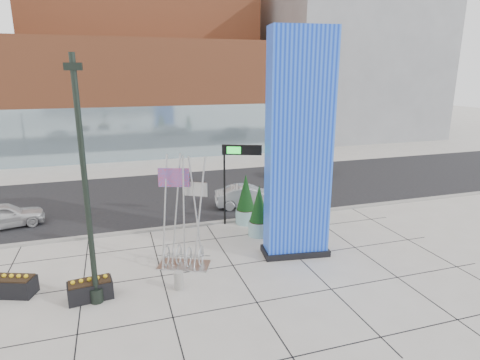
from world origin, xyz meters
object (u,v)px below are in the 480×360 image
object	(u,v)px
overhead_street_sign	(238,156)
lamp_post	(88,209)
car_silver_mid	(248,197)
blue_pylon	(299,151)
concrete_bollard	(179,280)
public_art_sculpture	(184,238)
car_white_west	(4,216)

from	to	relation	value
overhead_street_sign	lamp_post	bearing A→B (deg)	-117.43
lamp_post	car_silver_mid	world-z (taller)	lamp_post
blue_pylon	concrete_bollard	size ratio (longest dim) A/B	13.79
public_art_sculpture	concrete_bollard	distance (m)	2.12
blue_pylon	concrete_bollard	world-z (taller)	blue_pylon
concrete_bollard	car_white_west	distance (m)	11.92
car_white_west	blue_pylon	bearing A→B (deg)	-132.63
car_silver_mid	overhead_street_sign	bearing A→B (deg)	159.00
lamp_post	car_white_west	bearing A→B (deg)	118.22
blue_pylon	lamp_post	xyz separation A→B (m)	(-8.47, -1.48, -1.21)
overhead_street_sign	concrete_bollard	bearing A→B (deg)	-102.40
public_art_sculpture	overhead_street_sign	bearing A→B (deg)	72.77
public_art_sculpture	car_white_west	world-z (taller)	public_art_sculpture
concrete_bollard	overhead_street_sign	size ratio (longest dim) A/B	0.16
lamp_post	car_white_west	xyz separation A→B (m)	(-4.83, 9.00, -2.83)
public_art_sculpture	blue_pylon	bearing A→B (deg)	20.35
lamp_post	car_silver_mid	distance (m)	12.25
blue_pylon	car_white_west	size ratio (longest dim) A/B	2.49
concrete_bollard	blue_pylon	bearing A→B (deg)	15.19
overhead_street_sign	blue_pylon	bearing A→B (deg)	-51.28
blue_pylon	lamp_post	distance (m)	8.68
blue_pylon	public_art_sculpture	distance (m)	6.07
blue_pylon	public_art_sculpture	world-z (taller)	blue_pylon
lamp_post	car_silver_mid	bearing A→B (deg)	44.11
blue_pylon	car_silver_mid	world-z (taller)	blue_pylon
car_white_west	lamp_post	bearing A→B (deg)	-164.91
concrete_bollard	overhead_street_sign	xyz separation A→B (m)	(4.23, 6.02, 3.39)
concrete_bollard	car_white_west	xyz separation A→B (m)	(-7.78, 9.02, 0.31)
blue_pylon	public_art_sculpture	bearing A→B (deg)	-176.13
lamp_post	concrete_bollard	xyz separation A→B (m)	(2.95, -0.02, -3.15)
blue_pylon	concrete_bollard	bearing A→B (deg)	-157.05
blue_pylon	car_silver_mid	xyz separation A→B (m)	(0.09, 6.82, -4.05)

